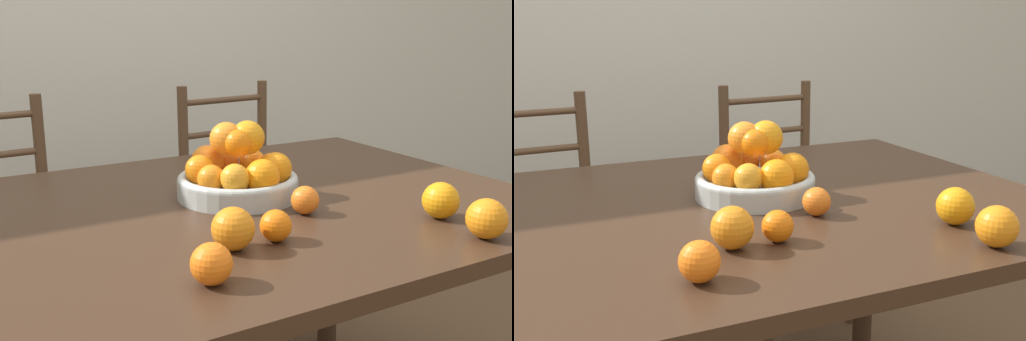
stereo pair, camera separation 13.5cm
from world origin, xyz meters
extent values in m
cube|color=#382316|center=(0.00, 0.00, 0.75)|extent=(1.43, 1.05, 0.03)
cylinder|color=#382316|center=(0.63, 0.45, 0.37)|extent=(0.07, 0.07, 0.74)
cylinder|color=#B2B7B2|center=(0.04, 0.04, 0.79)|extent=(0.29, 0.29, 0.04)
torus|color=#B2B7B2|center=(0.04, 0.04, 0.82)|extent=(0.29, 0.29, 0.02)
sphere|color=orange|center=(0.13, 0.04, 0.83)|extent=(0.07, 0.07, 0.07)
sphere|color=orange|center=(0.11, 0.10, 0.84)|extent=(0.07, 0.07, 0.07)
sphere|color=orange|center=(0.06, 0.13, 0.84)|extent=(0.06, 0.06, 0.06)
sphere|color=orange|center=(0.00, 0.13, 0.84)|extent=(0.08, 0.08, 0.08)
sphere|color=orange|center=(-0.05, 0.07, 0.84)|extent=(0.07, 0.07, 0.07)
sphere|color=orange|center=(-0.05, 0.01, 0.83)|extent=(0.06, 0.06, 0.06)
sphere|color=orange|center=(-0.01, -0.04, 0.84)|extent=(0.07, 0.07, 0.07)
sphere|color=orange|center=(0.05, -0.05, 0.84)|extent=(0.08, 0.08, 0.08)
sphere|color=orange|center=(0.11, -0.01, 0.84)|extent=(0.08, 0.08, 0.08)
sphere|color=orange|center=(0.07, 0.05, 0.91)|extent=(0.08, 0.08, 0.08)
sphere|color=orange|center=(0.02, 0.07, 0.91)|extent=(0.08, 0.08, 0.08)
sphere|color=orange|center=(0.04, 0.03, 0.90)|extent=(0.07, 0.07, 0.07)
sphere|color=orange|center=(0.32, -0.45, 0.81)|extent=(0.08, 0.08, 0.08)
sphere|color=orange|center=(-0.13, -0.26, 0.81)|extent=(0.08, 0.08, 0.08)
sphere|color=orange|center=(0.34, -0.32, 0.81)|extent=(0.08, 0.08, 0.08)
sphere|color=orange|center=(-0.23, -0.37, 0.81)|extent=(0.07, 0.07, 0.07)
sphere|color=orange|center=(-0.04, -0.26, 0.80)|extent=(0.06, 0.06, 0.06)
sphere|color=orange|center=(0.10, -0.15, 0.80)|extent=(0.06, 0.06, 0.06)
cylinder|color=#513823|center=(-0.22, 0.63, 0.23)|extent=(0.04, 0.04, 0.47)
cylinder|color=#513823|center=(-0.24, 0.98, 0.47)|extent=(0.04, 0.04, 0.94)
cube|color=#513823|center=(-0.42, 0.79, 0.48)|extent=(0.45, 0.43, 0.04)
cylinder|color=#513823|center=(0.32, 0.59, 0.23)|extent=(0.04, 0.04, 0.47)
cylinder|color=#513823|center=(0.70, 0.63, 0.23)|extent=(0.04, 0.04, 0.47)
cylinder|color=#513823|center=(0.29, 0.95, 0.47)|extent=(0.04, 0.04, 0.94)
cylinder|color=#513823|center=(0.67, 0.99, 0.47)|extent=(0.04, 0.04, 0.94)
cube|color=#513823|center=(0.50, 0.79, 0.48)|extent=(0.45, 0.44, 0.04)
cylinder|color=#513823|center=(0.48, 0.97, 0.61)|extent=(0.38, 0.06, 0.02)
cylinder|color=#513823|center=(0.48, 0.97, 0.74)|extent=(0.38, 0.06, 0.02)
cylinder|color=#513823|center=(0.48, 0.97, 0.87)|extent=(0.38, 0.06, 0.02)
camera|label=1|loc=(-0.62, -1.18, 1.18)|focal=42.00mm
camera|label=2|loc=(-0.50, -1.24, 1.18)|focal=42.00mm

